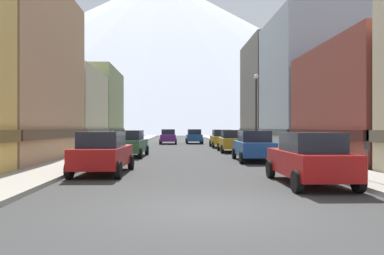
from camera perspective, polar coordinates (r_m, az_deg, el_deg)
The scene contains 21 objects.
ground_plane at distance 8.87m, azimuth 2.45°, elevation -12.66°, with size 400.00×400.00×0.00m, color #333333.
sidewalk_left at distance 44.01m, azimuth -9.80°, elevation -2.50°, with size 2.50×100.00×0.15m, color gray.
sidewalk_right at distance 44.22m, azimuth 6.50°, elevation -2.49°, with size 2.50×100.00×0.15m, color gray.
storefront_left_1 at distance 24.33m, azimuth -27.34°, elevation 7.37°, with size 7.00×11.37×10.51m.
storefront_left_2 at distance 34.48m, azimuth -21.36°, elevation 2.33°, with size 8.94×9.38×7.02m.
storefront_left_3 at distance 44.27m, azimuth -15.42°, elevation 2.86°, with size 6.39×10.66×8.72m.
storefront_right_2 at distance 33.77m, azimuth 19.58°, elevation 6.02°, with size 9.16×9.41×11.40m.
storefront_right_3 at distance 43.41m, azimuth 14.31°, elevation 4.96°, with size 8.98×10.03×11.85m.
car_left_0 at distance 15.95m, azimuth -13.63°, elevation -3.79°, with size 2.17×4.45×1.78m.
car_left_1 at distance 25.08m, azimuth -9.60°, elevation -2.44°, with size 2.25×4.48×1.78m.
car_right_0 at distance 13.15m, azimuth 17.74°, elevation -4.58°, with size 2.14×4.44×1.78m.
car_right_1 at distance 21.69m, azimuth 9.52°, elevation -2.81°, with size 2.20×4.46×1.78m.
car_right_2 at distance 29.77m, azimuth 6.19°, elevation -2.07°, with size 2.19×4.46×1.78m.
car_right_3 at distance 36.58m, azimuth 4.54°, elevation -1.70°, with size 2.12×4.43×1.78m.
car_driving_0 at distance 45.00m, azimuth -3.70°, elevation -1.40°, with size 2.06×4.40×1.78m.
car_driving_1 at distance 45.79m, azimuth 0.33°, elevation -1.38°, with size 2.06×4.40×1.78m.
parking_meter_near at distance 13.85m, azimuth 25.51°, elevation -3.88°, with size 0.14×0.10×1.33m.
potted_plant_0 at distance 19.19m, azimuth 21.30°, elevation -4.06°, with size 0.53×0.53×0.86m.
pedestrian_0 at distance 34.58m, azimuth -11.77°, elevation -1.85°, with size 0.36×0.36×1.56m.
streetlamp_right at distance 28.21m, azimuth 9.92°, elevation 4.09°, with size 0.36×0.36×5.86m.
mountain_backdrop at distance 274.21m, azimuth -4.72°, elevation 11.31°, with size 350.68×350.68×112.26m, color silver.
Camera 1 is at (-0.77, -8.62, 1.93)m, focal length 34.37 mm.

